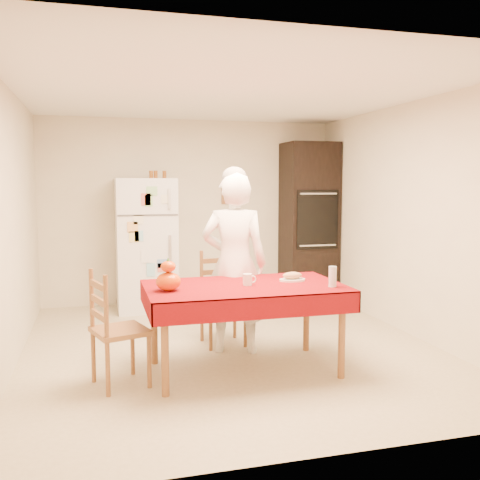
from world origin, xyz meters
name	(u,v)px	position (x,y,z in m)	size (l,w,h in m)	color
floor	(230,347)	(0.00, 0.00, 0.00)	(4.50, 4.50, 0.00)	tan
room_shell	(230,185)	(0.00, 0.00, 1.62)	(4.02, 4.52, 2.51)	beige
refrigerator	(146,244)	(-0.65, 1.88, 0.85)	(0.75, 0.74, 1.70)	white
oven_cabinet	(309,222)	(1.63, 1.93, 1.10)	(0.70, 0.62, 2.20)	black
dining_table	(244,293)	(-0.04, -0.69, 0.69)	(1.70, 1.00, 0.76)	brown
chair_far	(221,294)	(-0.04, 0.19, 0.51)	(0.44, 0.43, 0.95)	brown
chair_left	(112,325)	(-1.16, -0.77, 0.51)	(0.51, 0.52, 0.95)	brown
seated_woman	(234,263)	(0.01, -0.14, 0.87)	(0.63, 0.42, 1.74)	white
coffee_mug	(248,280)	(-0.02, -0.70, 0.81)	(0.08, 0.08, 0.10)	white
pumpkin_lower	(168,281)	(-0.71, -0.76, 0.84)	(0.21, 0.21, 0.15)	red
pumpkin_upper	(168,267)	(-0.71, -0.76, 0.96)	(0.12, 0.12, 0.09)	#DC3D05
wine_glass	(333,277)	(0.66, -0.96, 0.85)	(0.07, 0.07, 0.18)	silver
bread_plate	(292,280)	(0.43, -0.61, 0.77)	(0.24, 0.24, 0.02)	white
bread_loaf	(292,275)	(0.43, -0.61, 0.81)	(0.18, 0.10, 0.06)	#9A804C
spice_jar_left	(151,175)	(-0.56, 1.93, 1.75)	(0.05, 0.05, 0.10)	brown
spice_jar_mid	(156,175)	(-0.50, 1.93, 1.75)	(0.05, 0.05, 0.10)	brown
spice_jar_right	(164,175)	(-0.39, 1.93, 1.75)	(0.05, 0.05, 0.10)	brown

